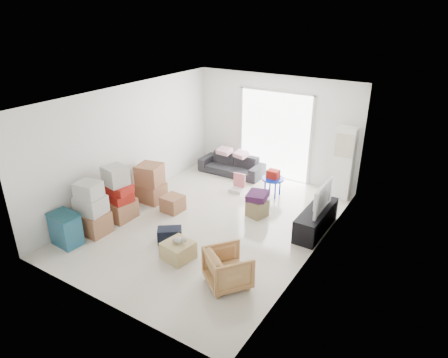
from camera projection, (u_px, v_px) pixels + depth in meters
room_shell at (211, 163)px, 8.02m from camera, size 4.98×6.48×3.18m
sliding_door at (275, 132)px, 10.38m from camera, size 2.10×0.04×2.33m
ac_tower at (344, 163)px, 9.32m from camera, size 0.45×0.30×1.75m
tv_console at (316, 220)px, 8.15m from camera, size 0.44×1.46×0.49m
television at (317, 206)px, 8.03m from camera, size 0.59×1.00×0.13m
sofa at (232, 162)px, 10.86m from camera, size 1.79×0.56×0.70m
pillow_left at (224, 146)px, 10.83m from camera, size 0.43×0.35×0.13m
pillow_right at (241, 149)px, 10.59m from camera, size 0.40×0.35×0.12m
armchair at (228, 266)px, 6.53m from camera, size 0.93×0.92×0.70m
storage_bins at (66, 229)px, 7.65m from camera, size 0.60×0.44×0.66m
box_stack_a at (92, 211)px, 7.98m from camera, size 0.61×0.51×1.11m
box_stack_b at (118, 196)px, 8.53m from camera, size 0.71×0.59×1.20m
box_stack_c at (150, 184)px, 9.31m from camera, size 0.62×0.62×0.91m
loose_box at (173, 204)px, 8.96m from camera, size 0.45×0.45×0.36m
duffel_bag at (170, 235)px, 7.79m from camera, size 0.54×0.50×0.30m
ottoman at (257, 208)px, 8.74m from camera, size 0.46×0.46×0.38m
blanket at (258, 197)px, 8.64m from camera, size 0.47×0.47×0.14m
kids_table at (273, 177)px, 9.55m from camera, size 0.54×0.54×0.66m
toy_walker at (238, 186)px, 9.93m from camera, size 0.35×0.31×0.44m
wood_crate at (178, 250)px, 7.28m from camera, size 0.57×0.57×0.33m
plush_bunny at (179, 240)px, 7.18m from camera, size 0.28×0.16×0.14m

